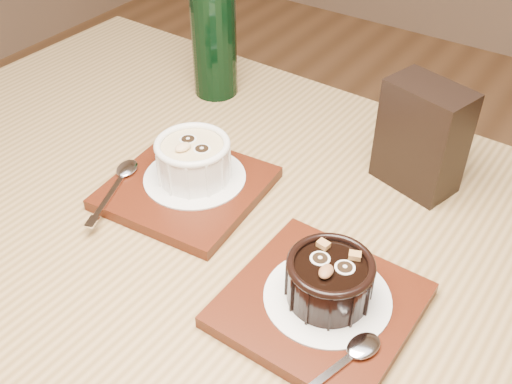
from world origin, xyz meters
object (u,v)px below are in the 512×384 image
tray_left (187,188)px  tray_right (320,305)px  table (236,308)px  ramekin_white (193,158)px  ramekin_dark (330,278)px  condiment_stand (422,137)px  green_bottle (214,33)px

tray_left → tray_right: (0.23, -0.07, 0.00)m
table → tray_right: size_ratio=6.77×
ramekin_white → ramekin_dark: bearing=-4.7°
table → condiment_stand: bearing=64.7°
table → ramekin_dark: (0.12, -0.01, 0.13)m
tray_right → green_bottle: green_bottle is taller
ramekin_dark → condiment_stand: size_ratio=0.62×
table → tray_left: size_ratio=6.77×
table → green_bottle: 0.42m
table → ramekin_white: (-0.11, 0.07, 0.14)m
tray_left → ramekin_dark: (0.24, -0.06, 0.04)m
tray_right → ramekin_dark: (0.00, 0.01, 0.04)m
tray_left → condiment_stand: size_ratio=1.29×
condiment_stand → green_bottle: size_ratio=0.55×
green_bottle → tray_left: bearing=-61.0°
tray_left → ramekin_dark: 0.25m
ramekin_white → tray_right: 0.25m
table → ramekin_white: ramekin_white is taller
tray_left → ramekin_white: bearing=83.6°
tray_right → green_bottle: bearing=140.4°
ramekin_dark → table: bearing=169.9°
ramekin_white → green_bottle: bearing=134.9°
table → green_bottle: size_ratio=4.76×
ramekin_white → condiment_stand: 0.28m
tray_left → tray_right: 0.24m
tray_left → tray_right: size_ratio=1.00×
ramekin_dark → ramekin_white: bearing=154.8°
green_bottle → ramekin_dark: bearing=-38.7°
table → tray_left: bearing=153.7°
ramekin_white → green_bottle: 0.25m
tray_right → table: bearing=173.1°
tray_left → condiment_stand: 0.30m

